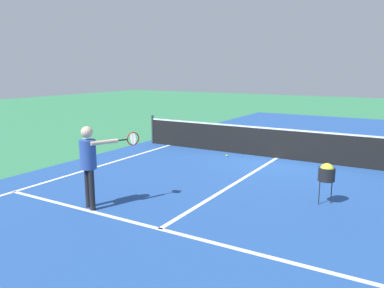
# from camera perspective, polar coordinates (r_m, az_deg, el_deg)

# --- Properties ---
(ground_plane) EXTENTS (60.00, 60.00, 0.00)m
(ground_plane) POSITION_cam_1_polar(r_m,az_deg,el_deg) (12.46, 12.50, -2.06)
(ground_plane) COLOR #337F51
(court_surface_inbounds) EXTENTS (10.62, 24.40, 0.00)m
(court_surface_inbounds) POSITION_cam_1_polar(r_m,az_deg,el_deg) (12.46, 12.51, -2.06)
(court_surface_inbounds) COLOR #234C93
(court_surface_inbounds) RESTS_ON ground_plane
(line_sideline_left) EXTENTS (0.10, 11.89, 0.01)m
(line_sideline_left) POSITION_cam_1_polar(r_m,az_deg,el_deg) (10.03, -22.84, -5.85)
(line_sideline_left) COLOR white
(line_sideline_left) RESTS_ON ground_plane
(line_service_near) EXTENTS (8.22, 0.10, 0.01)m
(line_service_near) POSITION_cam_1_polar(r_m,az_deg,el_deg) (6.94, -4.83, -12.49)
(line_service_near) COLOR white
(line_service_near) RESTS_ON ground_plane
(line_center_service) EXTENTS (0.10, 6.40, 0.01)m
(line_center_service) POSITION_cam_1_polar(r_m,az_deg,el_deg) (9.56, 6.41, -5.84)
(line_center_service) COLOR white
(line_center_service) RESTS_ON ground_plane
(net) EXTENTS (9.83, 0.09, 1.07)m
(net) POSITION_cam_1_polar(r_m,az_deg,el_deg) (12.36, 12.60, 0.17)
(net) COLOR #33383D
(net) RESTS_ON ground_plane
(player_near) EXTENTS (0.82, 1.07, 1.68)m
(player_near) POSITION_cam_1_polar(r_m,az_deg,el_deg) (7.85, -15.00, -2.00)
(player_near) COLOR black
(player_near) RESTS_ON ground_plane
(ball_hopper) EXTENTS (0.34, 0.34, 0.87)m
(ball_hopper) POSITION_cam_1_polar(r_m,az_deg,el_deg) (8.39, 19.42, -4.05)
(ball_hopper) COLOR black
(ball_hopper) RESTS_ON ground_plane
(tennis_ball_near_net) EXTENTS (0.07, 0.07, 0.07)m
(tennis_ball_near_net) POSITION_cam_1_polar(r_m,az_deg,el_deg) (12.43, 5.21, -1.71)
(tennis_ball_near_net) COLOR #CCE033
(tennis_ball_near_net) RESTS_ON ground_plane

